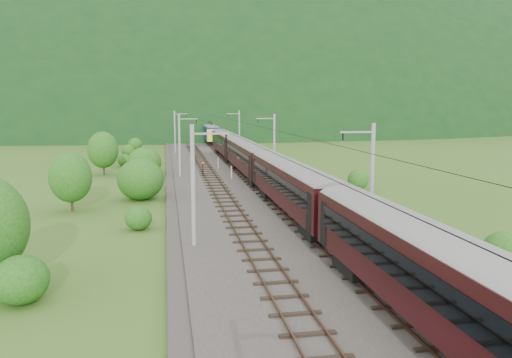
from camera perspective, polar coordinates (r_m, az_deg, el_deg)
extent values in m
plane|color=#385A1C|center=(34.67, 3.31, -7.52)|extent=(600.00, 600.00, 0.00)
cube|color=#38332D|center=(44.12, 0.27, -3.79)|extent=(14.00, 220.00, 0.30)
cube|color=#533323|center=(43.60, -3.76, -3.49)|extent=(0.08, 220.00, 0.15)
cube|color=#533323|center=(43.78, -1.90, -3.43)|extent=(0.08, 220.00, 0.15)
cube|color=black|center=(43.71, -2.83, -3.63)|extent=(2.40, 220.00, 0.12)
cube|color=#533323|center=(44.38, 2.41, -3.27)|extent=(0.08, 220.00, 0.15)
cube|color=#533323|center=(44.71, 4.21, -3.19)|extent=(0.08, 220.00, 0.15)
cube|color=black|center=(44.56, 3.32, -3.40)|extent=(2.40, 220.00, 0.12)
cylinder|color=gray|center=(32.84, -7.20, -0.78)|extent=(0.28, 0.28, 8.00)
cube|color=gray|center=(32.55, -5.20, 5.19)|extent=(2.40, 0.12, 0.12)
cylinder|color=black|center=(32.67, -3.44, 4.70)|extent=(0.10, 0.10, 0.50)
cylinder|color=gray|center=(64.61, -8.73, 3.79)|extent=(0.28, 0.28, 8.00)
cube|color=gray|center=(64.46, -7.73, 6.82)|extent=(2.40, 0.12, 0.12)
cylinder|color=black|center=(64.52, -6.83, 6.58)|extent=(0.10, 0.10, 0.50)
cylinder|color=gray|center=(96.53, -9.26, 5.34)|extent=(0.28, 0.28, 8.00)
cube|color=gray|center=(96.43, -8.59, 7.37)|extent=(2.40, 0.12, 0.12)
cylinder|color=black|center=(96.47, -7.99, 7.21)|extent=(0.10, 0.10, 0.50)
cylinder|color=gray|center=(128.49, -9.52, 6.12)|extent=(0.28, 0.28, 8.00)
cube|color=gray|center=(128.41, -9.02, 7.65)|extent=(2.40, 0.12, 0.12)
cylinder|color=black|center=(128.45, -8.57, 7.52)|extent=(0.10, 0.10, 0.50)
cylinder|color=gray|center=(160.47, -9.68, 6.59)|extent=(0.28, 0.28, 8.00)
cube|color=gray|center=(160.41, -9.28, 7.81)|extent=(2.40, 0.12, 0.12)
cylinder|color=black|center=(160.43, -8.92, 7.71)|extent=(0.10, 0.10, 0.50)
cylinder|color=gray|center=(35.68, 13.10, -0.19)|extent=(0.28, 0.28, 8.00)
cube|color=gray|center=(34.88, 11.47, 5.28)|extent=(2.40, 0.12, 0.12)
cylinder|color=black|center=(34.54, 9.90, 4.80)|extent=(0.10, 0.10, 0.50)
cylinder|color=gray|center=(66.10, 2.10, 3.99)|extent=(0.28, 0.28, 8.00)
cube|color=gray|center=(65.67, 1.08, 6.93)|extent=(2.40, 0.12, 0.12)
cylinder|color=black|center=(65.49, 0.22, 6.67)|extent=(0.10, 0.10, 0.50)
cylinder|color=gray|center=(97.53, -1.92, 5.48)|extent=(0.28, 0.28, 8.00)
cube|color=gray|center=(97.24, -2.64, 7.47)|extent=(2.40, 0.12, 0.12)
cylinder|color=black|center=(97.12, -3.23, 7.29)|extent=(0.10, 0.10, 0.50)
cylinder|color=gray|center=(129.24, -3.98, 6.23)|extent=(0.28, 0.28, 8.00)
cube|color=gray|center=(129.02, -4.54, 7.73)|extent=(2.40, 0.12, 0.12)
cylinder|color=black|center=(128.93, -4.98, 7.59)|extent=(0.10, 0.10, 0.50)
cylinder|color=gray|center=(161.07, -5.24, 6.68)|extent=(0.28, 0.28, 8.00)
cube|color=gray|center=(160.89, -5.68, 7.88)|extent=(2.40, 0.12, 0.12)
cylinder|color=black|center=(160.82, -6.04, 7.77)|extent=(0.10, 0.10, 0.50)
cylinder|color=black|center=(42.79, -2.89, 5.22)|extent=(0.03, 198.00, 0.03)
cylinder|color=black|center=(43.66, 3.39, 5.28)|extent=(0.03, 198.00, 0.03)
ellipsoid|color=black|center=(292.63, -8.73, 6.63)|extent=(504.00, 360.00, 244.00)
cube|color=black|center=(20.89, 20.16, -10.50)|extent=(2.90, 22.00, 3.00)
cylinder|color=gray|center=(20.50, 20.35, -6.93)|extent=(2.90, 21.89, 2.90)
cube|color=black|center=(20.09, 16.53, -10.00)|extent=(0.05, 19.36, 1.15)
cube|color=black|center=(21.54, 23.63, -9.11)|extent=(0.05, 19.36, 1.15)
cube|color=black|center=(28.04, 11.92, -9.44)|extent=(2.20, 3.20, 0.90)
cube|color=black|center=(41.68, 4.15, -0.60)|extent=(2.90, 22.00, 3.00)
cylinder|color=gray|center=(41.48, 4.18, 1.25)|extent=(2.90, 21.89, 2.90)
cube|color=black|center=(41.28, 2.18, -0.16)|extent=(0.05, 19.36, 1.15)
cube|color=black|center=(42.01, 6.10, -0.05)|extent=(0.05, 19.36, 1.15)
cube|color=black|center=(34.82, 7.27, -5.76)|extent=(2.20, 3.20, 0.90)
cube|color=black|center=(49.39, 1.92, -1.42)|extent=(2.20, 3.20, 0.90)
cube|color=black|center=(63.93, -0.93, 2.64)|extent=(2.90, 22.00, 3.00)
cylinder|color=gray|center=(63.80, -0.94, 3.84)|extent=(2.90, 21.89, 2.90)
cube|color=black|center=(63.67, -2.24, 2.93)|extent=(0.05, 19.36, 1.15)
cube|color=black|center=(64.14, 0.36, 2.98)|extent=(0.05, 19.36, 1.15)
cube|color=black|center=(56.65, 0.33, -0.12)|extent=(2.20, 3.20, 0.90)
cube|color=black|center=(71.71, -1.92, 1.72)|extent=(2.20, 3.20, 0.90)
cube|color=black|center=(86.52, -3.39, 4.19)|extent=(2.90, 22.00, 3.00)
cylinder|color=gray|center=(86.42, -3.39, 5.08)|extent=(2.90, 21.89, 2.90)
cube|color=black|center=(86.33, -4.36, 4.41)|extent=(0.05, 19.36, 1.15)
cube|color=black|center=(86.67, -2.42, 4.44)|extent=(0.05, 19.36, 1.15)
cube|color=black|center=(79.09, -2.71, 2.36)|extent=(2.20, 3.20, 0.90)
cube|color=black|center=(94.30, -3.94, 3.36)|extent=(2.20, 3.20, 0.90)
cube|color=#131696|center=(118.18, -5.24, 5.35)|extent=(2.90, 18.00, 3.00)
cylinder|color=gray|center=(118.11, -5.25, 6.00)|extent=(2.90, 17.91, 2.90)
cube|color=black|center=(118.04, -5.96, 5.51)|extent=(0.05, 15.84, 1.15)
cube|color=black|center=(118.30, -4.53, 5.53)|extent=(0.05, 15.84, 1.15)
cube|color=black|center=(112.05, -4.95, 4.17)|extent=(2.20, 3.20, 0.90)
cube|color=black|center=(124.57, -5.48, 4.61)|extent=(2.20, 3.20, 0.90)
cube|color=yellow|center=(126.95, -5.59, 5.47)|extent=(2.96, 0.50, 2.70)
cube|color=yellow|center=(109.45, -4.84, 4.99)|extent=(2.96, 0.50, 2.70)
cube|color=black|center=(121.07, -5.38, 6.39)|extent=(0.08, 1.60, 0.90)
cylinder|color=red|center=(72.27, -4.34, 1.82)|extent=(0.17, 0.17, 1.62)
cylinder|color=red|center=(62.48, -2.83, 0.76)|extent=(0.17, 0.17, 1.61)
cylinder|color=black|center=(64.83, -6.10, 1.06)|extent=(0.12, 0.12, 1.71)
sphere|color=red|center=(64.72, -6.12, 1.84)|extent=(0.21, 0.21, 0.21)
ellipsoid|color=#154D14|center=(27.05, -25.30, -10.38)|extent=(2.67, 2.67, 2.40)
ellipsoid|color=#154D14|center=(39.40, -13.30, -4.36)|extent=(2.08, 2.08, 1.87)
ellipsoid|color=#154D14|center=(51.43, -13.06, -0.03)|extent=(4.65, 4.65, 4.18)
ellipsoid|color=#154D14|center=(67.27, -12.64, 1.89)|extent=(4.43, 4.43, 3.98)
ellipsoid|color=#154D14|center=(79.29, -14.78, 2.07)|extent=(2.19, 2.19, 1.97)
ellipsoid|color=#154D14|center=(94.47, -14.39, 3.17)|extent=(2.45, 2.45, 2.20)
ellipsoid|color=#154D14|center=(107.03, -13.64, 3.90)|extent=(2.87, 2.87, 2.58)
ellipsoid|color=#154D14|center=(123.33, -11.97, 4.65)|extent=(3.37, 3.37, 3.03)
cylinder|color=black|center=(47.63, -20.34, -1.81)|extent=(0.24, 0.24, 2.90)
ellipsoid|color=#154D14|center=(47.38, -20.44, 0.16)|extent=(3.73, 3.73, 4.48)
cylinder|color=black|center=(70.84, -17.02, 1.73)|extent=(0.24, 0.24, 3.21)
ellipsoid|color=#154D14|center=(70.66, -17.08, 3.21)|extent=(4.12, 4.12, 4.95)
cylinder|color=black|center=(91.01, -17.24, 2.87)|extent=(0.24, 0.24, 2.25)
ellipsoid|color=#154D14|center=(90.90, -17.27, 3.67)|extent=(2.89, 2.89, 3.47)
ellipsoid|color=#154D14|center=(32.22, 26.39, -7.70)|extent=(2.39, 2.39, 2.15)
ellipsoid|color=#154D14|center=(57.00, 11.57, -0.22)|extent=(2.32, 2.32, 2.09)
ellipsoid|color=#154D14|center=(83.64, 2.94, 2.52)|extent=(1.69, 1.69, 1.53)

